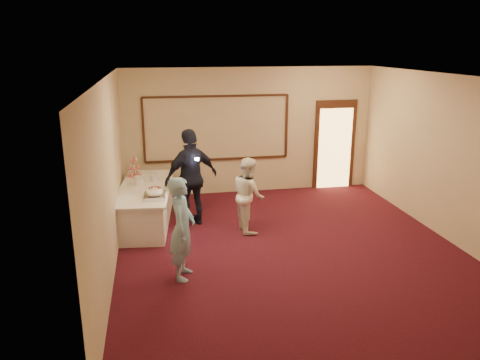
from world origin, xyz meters
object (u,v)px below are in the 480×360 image
cupcake_stand (134,168)px  man (182,228)px  woman (249,195)px  plate_stack_a (139,181)px  guest (191,178)px  tart (155,189)px  buffet_table (146,205)px  plate_stack_b (154,178)px  pavlova_tray (155,194)px

cupcake_stand → man: man is taller
woman → cupcake_stand: bearing=46.9°
plate_stack_a → man: size_ratio=0.13×
plate_stack_a → guest: bearing=-21.5°
plate_stack_a → tart: (0.31, -0.45, -0.06)m
buffet_table → cupcake_stand: size_ratio=5.74×
cupcake_stand → plate_stack_b: 0.67m
plate_stack_a → guest: 1.11m
woman → plate_stack_b: bearing=51.4°
buffet_table → plate_stack_a: plate_stack_a is taller
cupcake_stand → plate_stack_b: cupcake_stand is taller
plate_stack_a → tart: size_ratio=0.79×
buffet_table → pavlova_tray: pavlova_tray is taller
buffet_table → pavlova_tray: (0.18, -0.76, 0.47)m
cupcake_stand → man: size_ratio=0.29×
buffet_table → cupcake_stand: bearing=104.8°
plate_stack_b → guest: (0.72, -0.60, 0.13)m
cupcake_stand → tart: 1.25m
man → guest: (0.34, 2.19, 0.16)m
buffet_table → woman: 2.13m
man → tart: bearing=24.3°
cupcake_stand → woman: bearing=-36.6°
plate_stack_a → plate_stack_b: bearing=33.1°
buffet_table → woman: (1.96, -0.76, 0.34)m
plate_stack_b → woman: bearing=-32.1°
pavlova_tray → man: size_ratio=0.34×
tart → cupcake_stand: bearing=110.1°
pavlova_tray → cupcake_stand: cupcake_stand is taller
man → plate_stack_b: bearing=22.2°
cupcake_stand → guest: guest is taller
plate_stack_a → guest: guest is taller
pavlova_tray → plate_stack_b: 1.11m
plate_stack_b → man: 2.82m
buffet_table → plate_stack_a: bearing=128.2°
plate_stack_a → cupcake_stand: bearing=99.0°
woman → guest: guest is taller
plate_stack_b → man: bearing=-82.3°
plate_stack_b → man: man is taller
plate_stack_a → guest: (1.02, -0.40, 0.12)m
tart → woman: (1.76, -0.45, -0.07)m
pavlova_tray → tart: bearing=87.9°
tart → woman: 1.82m
plate_stack_a → tart: bearing=-55.1°
cupcake_stand → woman: size_ratio=0.32×
plate_stack_b → cupcake_stand: bearing=129.2°
cupcake_stand → guest: size_ratio=0.24×
plate_stack_a → woman: woman is taller
buffet_table → plate_stack_b: size_ratio=14.95×
buffet_table → tart: 0.55m
cupcake_stand → plate_stack_a: 0.73m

